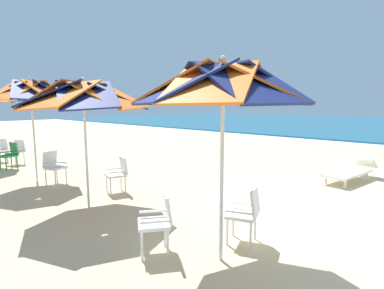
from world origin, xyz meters
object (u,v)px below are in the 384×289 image
at_px(beach_umbrella_1, 84,96).
at_px(plastic_chair_1, 246,212).
at_px(plastic_chair_6, 10,154).
at_px(plastic_chair_5, 17,150).
at_px(beach_umbrella_0, 223,87).
at_px(plastic_chair_4, 0,149).
at_px(sun_lounger_1, 351,171).
at_px(plastic_chair_3, 54,165).
at_px(plastic_chair_0, 159,219).
at_px(plastic_chair_2, 118,172).
at_px(beach_umbrella_2, 31,92).

bearing_deg(beach_umbrella_1, plastic_chair_1, 13.39).
bearing_deg(plastic_chair_6, plastic_chair_5, 148.21).
relative_size(beach_umbrella_0, plastic_chair_4, 3.15).
bearing_deg(plastic_chair_4, sun_lounger_1, 28.88).
bearing_deg(plastic_chair_1, plastic_chair_6, -175.75).
relative_size(beach_umbrella_0, plastic_chair_3, 3.15).
height_order(plastic_chair_5, sun_lounger_1, plastic_chair_5).
bearing_deg(beach_umbrella_0, plastic_chair_1, 91.56).
bearing_deg(plastic_chair_5, plastic_chair_0, -5.90).
xyz_separation_m(plastic_chair_4, plastic_chair_6, (1.59, -0.14, 0.00)).
height_order(plastic_chair_2, plastic_chair_5, same).
bearing_deg(plastic_chair_2, plastic_chair_1, -3.42).
distance_m(plastic_chair_2, beach_umbrella_2, 3.26).
height_order(beach_umbrella_1, plastic_chair_3, beach_umbrella_1).
height_order(plastic_chair_0, plastic_chair_4, same).
height_order(plastic_chair_1, plastic_chair_6, same).
xyz_separation_m(beach_umbrella_1, plastic_chair_6, (-5.27, 0.15, -1.77)).
distance_m(plastic_chair_1, plastic_chair_2, 3.71).
height_order(beach_umbrella_0, plastic_chair_1, beach_umbrella_0).
bearing_deg(plastic_chair_6, plastic_chair_0, -3.38).
height_order(plastic_chair_2, plastic_chair_3, same).
height_order(beach_umbrella_0, sun_lounger_1, beach_umbrella_0).
bearing_deg(plastic_chair_6, plastic_chair_4, 174.81).
bearing_deg(sun_lounger_1, beach_umbrella_1, -119.93).
distance_m(plastic_chair_1, sun_lounger_1, 5.19).
xyz_separation_m(beach_umbrella_2, plastic_chair_4, (-4.01, 0.25, -1.93)).
bearing_deg(beach_umbrella_1, plastic_chair_3, 172.47).
xyz_separation_m(plastic_chair_1, plastic_chair_5, (-9.25, -0.22, 0.00)).
relative_size(plastic_chair_1, sun_lounger_1, 0.39).
distance_m(beach_umbrella_1, beach_umbrella_2, 2.85).
bearing_deg(sun_lounger_1, plastic_chair_4, -151.12).
relative_size(plastic_chair_1, beach_umbrella_2, 0.31).
bearing_deg(plastic_chair_3, beach_umbrella_2, -151.71).
xyz_separation_m(plastic_chair_1, beach_umbrella_2, (-6.15, -0.74, 1.93)).
distance_m(beach_umbrella_2, plastic_chair_4, 4.46).
xyz_separation_m(plastic_chair_1, sun_lounger_1, (0.13, 5.19, -0.22)).
bearing_deg(beach_umbrella_1, plastic_chair_2, 111.29).
bearing_deg(plastic_chair_4, plastic_chair_5, 16.57).
bearing_deg(plastic_chair_6, plastic_chair_1, 4.25).
relative_size(beach_umbrella_0, sun_lounger_1, 1.23).
bearing_deg(plastic_chair_3, plastic_chair_2, 19.56).
relative_size(beach_umbrella_0, plastic_chair_6, 3.15).
height_order(plastic_chair_1, plastic_chair_4, same).
xyz_separation_m(plastic_chair_0, plastic_chair_4, (-9.40, 0.61, 0.00)).
bearing_deg(beach_umbrella_2, plastic_chair_2, 21.39).
bearing_deg(plastic_chair_2, plastic_chair_3, -160.44).
distance_m(plastic_chair_0, plastic_chair_4, 9.42).
relative_size(plastic_chair_1, plastic_chair_4, 1.00).
height_order(beach_umbrella_0, plastic_chair_2, beach_umbrella_0).
distance_m(plastic_chair_1, plastic_chair_6, 8.60).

